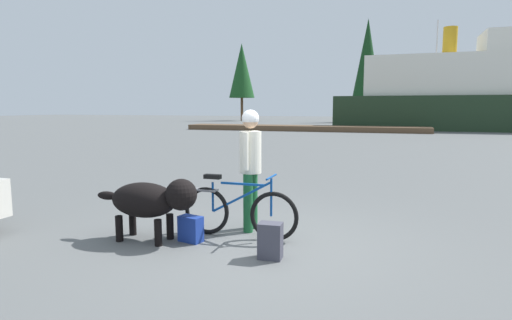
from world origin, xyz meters
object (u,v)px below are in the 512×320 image
handbag_pannier (191,229)px  ferry_boat (486,94)px  person_cyclist (250,158)px  bicycle (238,211)px  backpack (270,241)px  sailboat_moored (433,121)px  dog (151,200)px

handbag_pannier → ferry_boat: 34.85m
person_cyclist → bicycle: bearing=-96.5°
bicycle → backpack: 0.95m
person_cyclist → handbag_pannier: person_cyclist is taller
handbag_pannier → sailboat_moored: bearing=81.2°
dog → handbag_pannier: 0.66m
sailboat_moored → person_cyclist: bearing=-98.0°
person_cyclist → sailboat_moored: 37.60m
person_cyclist → ferry_boat: size_ratio=0.08×
ferry_boat → person_cyclist: bearing=-105.1°
dog → handbag_pannier: bearing=15.9°
backpack → ferry_boat: (8.18, 33.73, 2.67)m
bicycle → sailboat_moored: 37.99m
bicycle → backpack: bicycle is taller
backpack → dog: bearing=175.6°
backpack → handbag_pannier: (-1.21, 0.28, -0.04)m
bicycle → handbag_pannier: bearing=-145.1°
dog → sailboat_moored: (6.36, 38.14, -0.03)m
person_cyclist → ferry_boat: bearing=74.9°
backpack → person_cyclist: bearing=120.5°
handbag_pannier → sailboat_moored: 38.45m
handbag_pannier → sailboat_moored: size_ratio=0.04×
bicycle → backpack: size_ratio=3.85×
ferry_boat → sailboat_moored: sailboat_moored is taller
handbag_pannier → ferry_boat: size_ratio=0.02×
handbag_pannier → bicycle: bearing=34.9°
dog → backpack: dog is taller
dog → backpack: size_ratio=3.49×
dog → ferry_boat: bearing=73.6°
backpack → ferry_boat: ferry_boat is taller
bicycle → person_cyclist: (0.04, 0.39, 0.71)m
dog → backpack: bearing=-4.4°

